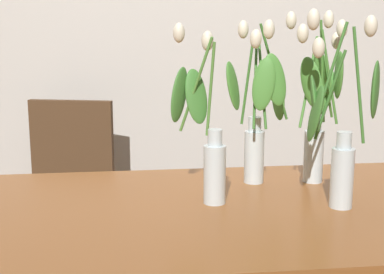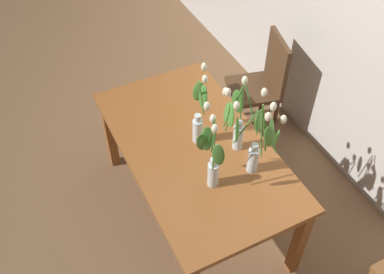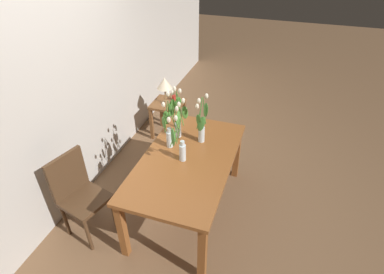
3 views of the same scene
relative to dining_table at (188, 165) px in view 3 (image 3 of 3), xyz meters
The scene contains 11 objects.
ground_plane 0.65m from the dining_table, ahead, with size 18.00×18.00×0.00m, color brown.
room_wall_rear 1.51m from the dining_table, 90.00° to the left, with size 9.00×0.10×2.70m, color beige.
dining_table is the anchor object (origin of this frame).
tulip_vase_0 0.29m from the dining_table, 134.58° to the left, with size 0.18×0.14×0.54m.
tulip_vase_1 0.43m from the dining_table, 57.88° to the left, with size 0.27×0.23×0.58m.
tulip_vase_2 0.54m from the dining_table, 33.50° to the left, with size 0.22×0.28×0.58m.
tulip_vase_3 0.44m from the dining_table, ahead, with size 0.23×0.12×0.58m.
dining_chair 1.11m from the dining_table, 121.74° to the left, with size 0.49×0.49×0.93m.
side_table 1.58m from the dining_table, 30.05° to the left, with size 0.44×0.44×0.55m.
table_lamp 1.58m from the dining_table, 30.94° to the left, with size 0.22×0.22×0.40m.
pillar_candle 1.64m from the dining_table, 26.21° to the left, with size 0.06×0.06×0.07m, color #B72D23.
Camera 3 is at (-2.27, -0.80, 2.68)m, focal length 28.43 mm.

